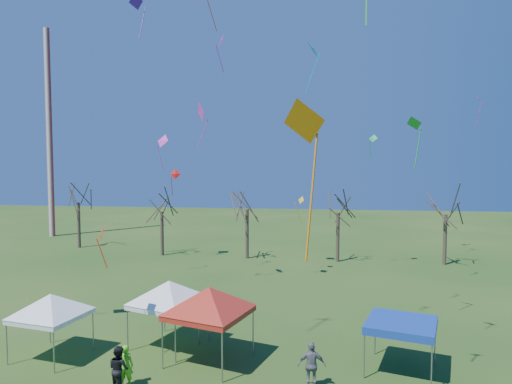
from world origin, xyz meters
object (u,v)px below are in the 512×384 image
tree_3 (338,195)px  tent_white_mid (169,285)px  radio_mast (49,134)px  tree_1 (162,196)px  person_grey (312,365)px  person_green (126,365)px  tent_red (209,292)px  tent_blue (401,325)px  tree_0 (78,187)px  tree_4 (446,196)px  tent_white_west (50,298)px  person_dark (119,369)px  tree_2 (247,192)px

tree_3 → tent_white_mid: (-9.12, -20.46, -3.04)m
radio_mast → tree_1: 20.72m
person_grey → person_green: 7.52m
tent_white_mid → tent_red: size_ratio=0.93×
tree_1 → tent_red: 24.84m
radio_mast → tent_blue: (35.73, -31.77, -10.46)m
tent_red → tree_1: bearing=114.0°
tree_0 → tree_3: 27.09m
tree_4 → radio_mast: bearing=167.0°
tree_1 → tent_white_west: (2.67, -23.06, -3.00)m
radio_mast → tree_4: (43.36, -10.00, -6.44)m
tent_blue → person_dark: tent_blue is taller
tent_red → person_grey: 5.48m
radio_mast → person_grey: size_ratio=13.31×
tent_white_mid → tree_3: bearing=66.0°
tree_1 → tree_2: (8.40, -0.27, 0.50)m
person_grey → tree_3: bearing=-98.7°
radio_mast → tent_white_mid: size_ratio=6.20×
tent_red → person_dark: tent_red is taller
tree_4 → person_green: tree_4 is taller
tent_red → tree_0: bearing=128.5°
tree_0 → tree_3: tree_0 is taller
tree_3 → tree_4: size_ratio=1.00×
tent_white_mid → tent_blue: bearing=-7.1°
radio_mast → tent_white_west: 39.25m
tent_white_mid → tent_red: (2.37, -1.51, 0.18)m
tree_3 → tent_red: 23.16m
tree_3 → person_grey: tree_3 is taller
tent_white_west → tent_white_mid: 5.40m
radio_mast → tent_white_mid: (24.91, -30.42, -9.46)m
tree_3 → tree_4: tree_3 is taller
tree_3 → tent_red: size_ratio=1.83×
tree_4 → tent_white_west: tree_4 is taller
tree_0 → person_dark: tree_0 is taller
tree_0 → tent_red: tree_0 is taller
tent_blue → tree_0: bearing=138.6°
tree_1 → tree_4: (26.12, -0.65, 0.27)m
tree_0 → person_green: (17.29, -27.96, -5.63)m
tree_1 → tree_3: tree_3 is taller
tree_2 → tree_4: bearing=-1.2°
tent_white_west → person_dark: bearing=-30.1°
tree_1 → person_grey: (14.68, -24.39, -4.85)m
tree_2 → tree_3: tree_2 is taller
tree_2 → person_grey: bearing=-75.4°
tree_1 → tent_white_west: tree_1 is taller
person_grey → person_green: size_ratio=1.10×
tent_white_west → radio_mast: bearing=121.6°
tent_red → person_dark: 4.84m
tree_0 → person_dark: 33.64m
tent_white_mid → person_green: 4.72m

